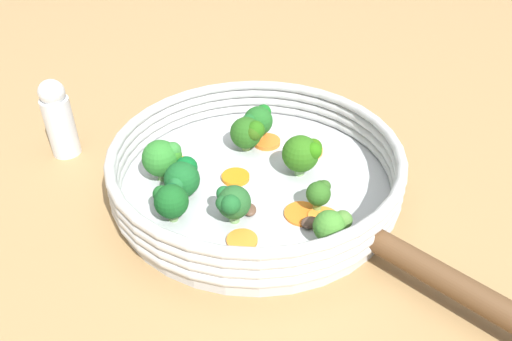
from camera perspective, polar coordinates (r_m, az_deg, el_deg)
ground_plane at (r=0.65m, az=0.00°, el=-2.23°), size 4.00×4.00×0.00m
skillet at (r=0.65m, az=0.00°, el=-1.66°), size 0.35×0.35×0.02m
skillet_rim_wall at (r=0.62m, az=0.00°, el=0.84°), size 0.36×0.36×0.05m
skillet_handle at (r=0.53m, az=22.20°, el=-12.23°), size 0.06×0.19×0.03m
skillet_rivet_left at (r=0.54m, az=10.69°, el=-9.55°), size 0.01×0.01×0.01m
skillet_rivet_right at (r=0.58m, az=14.17°, el=-6.28°), size 0.01×0.01×0.01m
carrot_slice_0 at (r=0.69m, az=5.89°, el=2.28°), size 0.06×0.06×0.01m
carrot_slice_1 at (r=0.59m, az=5.29°, el=-4.93°), size 0.05×0.05×0.00m
carrot_slice_2 at (r=0.64m, az=-2.36°, el=-0.76°), size 0.05×0.05×0.01m
carrot_slice_3 at (r=0.71m, az=1.23°, el=3.30°), size 0.05×0.05×0.01m
carrot_slice_4 at (r=0.67m, az=-9.12°, el=0.60°), size 0.05×0.05×0.01m
carrot_slice_5 at (r=0.55m, az=-1.60°, el=-7.97°), size 0.05×0.05×0.00m
carrot_slice_6 at (r=0.59m, az=7.70°, el=-5.40°), size 0.04×0.04×0.00m
broccoli_floret_0 at (r=0.57m, az=-9.76°, el=-3.32°), size 0.04×0.04×0.05m
broccoli_floret_1 at (r=0.63m, az=5.36°, el=1.98°), size 0.05×0.05×0.06m
broccoli_floret_2 at (r=0.55m, az=8.83°, el=-6.14°), size 0.04×0.04×0.04m
broccoli_floret_3 at (r=0.63m, az=-10.62°, el=1.44°), size 0.05×0.05×0.06m
broccoli_floret_4 at (r=0.71m, az=0.37°, el=5.82°), size 0.04×0.04×0.05m
broccoli_floret_5 at (r=0.56m, az=-2.75°, el=-3.66°), size 0.04×0.04×0.05m
broccoli_floret_6 at (r=0.61m, az=-8.41°, el=-0.82°), size 0.05×0.05×0.05m
broccoli_floret_7 at (r=0.58m, az=7.24°, el=-2.53°), size 0.03×0.03×0.04m
broccoli_floret_8 at (r=0.68m, az=-0.89°, el=4.46°), size 0.04×0.05×0.05m
mushroom_piece_0 at (r=0.57m, az=6.56°, el=-5.74°), size 0.02×0.02×0.01m
mushroom_piece_1 at (r=0.59m, az=-0.76°, el=-4.49°), size 0.02×0.03×0.01m
salt_shaker at (r=0.74m, az=-21.63°, el=5.54°), size 0.04×0.04×0.11m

